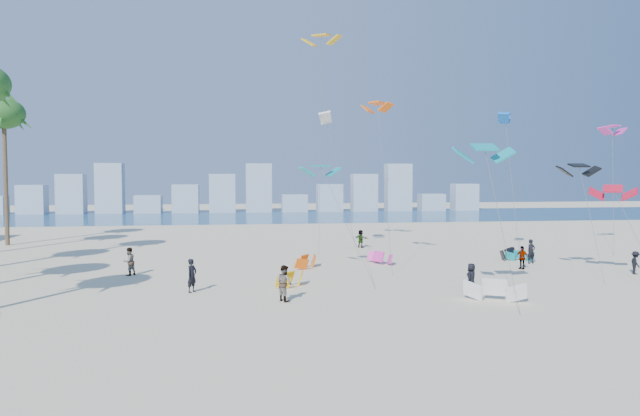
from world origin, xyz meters
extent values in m
plane|color=beige|center=(0.00, 0.00, 0.00)|extent=(220.00, 220.00, 0.00)
plane|color=navy|center=(0.00, 72.00, 0.01)|extent=(220.00, 220.00, 0.00)
imported|color=black|center=(-4.90, 11.88, 0.96)|extent=(0.77, 0.83, 1.91)
imported|color=gray|center=(0.11, 8.86, 0.96)|extent=(1.10, 1.17, 1.92)
imported|color=black|center=(10.85, 9.82, 0.82)|extent=(0.92, 0.95, 1.64)
imported|color=gray|center=(17.53, 17.17, 0.82)|extent=(0.87, 1.03, 1.65)
imported|color=black|center=(24.03, 14.06, 0.78)|extent=(0.79, 1.11, 1.55)
imported|color=gray|center=(8.77, 30.74, 0.81)|extent=(1.29, 1.47, 1.61)
imported|color=black|center=(19.45, 19.55, 0.91)|extent=(0.74, 0.57, 1.81)
imported|color=gray|center=(-9.45, 18.26, 0.92)|extent=(1.11, 1.14, 1.85)
cylinder|color=#595959|center=(4.39, 14.13, 3.62)|extent=(2.51, 5.74, 7.26)
cylinder|color=#595959|center=(7.83, 18.15, 5.91)|extent=(0.10, 4.32, 11.82)
cylinder|color=#595959|center=(19.74, 12.38, 3.63)|extent=(0.32, 2.70, 7.27)
cylinder|color=#595959|center=(5.94, 24.95, 5.89)|extent=(1.98, 5.16, 11.78)
cylinder|color=#595959|center=(18.31, 20.50, 5.73)|extent=(0.61, 4.36, 11.47)
cylinder|color=#595959|center=(21.11, 9.90, 2.89)|extent=(0.72, 5.96, 5.79)
cylinder|color=#595959|center=(4.35, 25.66, 9.00)|extent=(0.55, 2.25, 18.00)
cylinder|color=#595959|center=(29.55, 24.94, 5.45)|extent=(2.30, 4.12, 10.91)
cylinder|color=#595959|center=(10.67, 5.62, 4.06)|extent=(0.65, 3.13, 8.12)
cylinder|color=brown|center=(-23.69, 37.00, 6.14)|extent=(0.40, 0.40, 12.27)
ellipsoid|color=#215D22|center=(-23.69, 37.00, 12.27)|extent=(3.80, 3.80, 2.85)
cube|color=#9EADBF|center=(-35.80, 82.00, 2.40)|extent=(4.40, 3.00, 4.80)
cube|color=#9EADBF|center=(-29.60, 82.00, 3.30)|extent=(4.40, 3.00, 6.60)
cube|color=#9EADBF|center=(-23.40, 82.00, 4.20)|extent=(4.40, 3.00, 8.40)
cube|color=#9EADBF|center=(-17.20, 82.00, 1.50)|extent=(4.40, 3.00, 3.00)
cube|color=#9EADBF|center=(-11.00, 82.00, 2.40)|extent=(4.40, 3.00, 4.80)
cube|color=#9EADBF|center=(-4.80, 82.00, 3.30)|extent=(4.40, 3.00, 6.60)
cube|color=#9EADBF|center=(1.40, 82.00, 4.20)|extent=(4.40, 3.00, 8.40)
cube|color=#9EADBF|center=(7.60, 82.00, 1.50)|extent=(4.40, 3.00, 3.00)
cube|color=#9EADBF|center=(13.80, 82.00, 2.40)|extent=(4.40, 3.00, 4.80)
cube|color=#9EADBF|center=(20.00, 82.00, 3.30)|extent=(4.40, 3.00, 6.60)
cube|color=#9EADBF|center=(26.20, 82.00, 4.20)|extent=(4.40, 3.00, 8.40)
cube|color=#9EADBF|center=(32.40, 82.00, 1.50)|extent=(4.40, 3.00, 3.00)
cube|color=#9EADBF|center=(38.60, 82.00, 2.40)|extent=(4.40, 3.00, 4.80)
camera|label=1|loc=(-2.33, -22.65, 6.78)|focal=33.85mm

